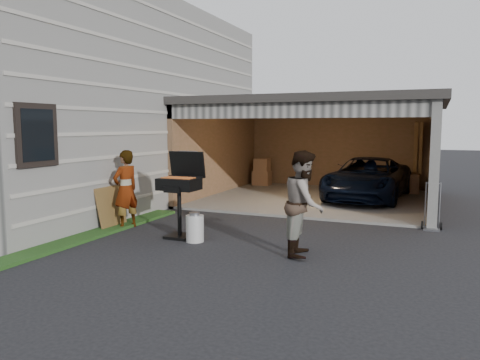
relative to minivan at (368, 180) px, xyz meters
The scene contains 11 objects.
ground 7.24m from the minivan, 107.11° to the right, with size 80.00×80.00×0.00m, color black.
house 8.89m from the minivan, 160.36° to the right, with size 7.00×11.00×5.50m, color #474744.
groundcover_strip 9.05m from the minivan, 118.97° to the right, with size 0.50×8.00×0.06m, color #193814.
garage 1.87m from the minivan, behind, with size 6.80×6.30×2.90m.
minivan is the anchor object (origin of this frame).
woman 7.13m from the minivan, 126.35° to the right, with size 0.60×0.40×1.66m, color #9AB5C2.
man 6.35m from the minivan, 91.72° to the right, with size 0.85×0.67×1.76m, color #402419.
bbq_grill 6.64m from the minivan, 114.27° to the right, with size 0.75×0.66×1.66m.
propane_tank 6.66m from the minivan, 110.28° to the right, with size 0.33×0.33×0.50m, color beige.
plywood_panel 7.41m from the minivan, 127.59° to the right, with size 0.04×0.80×0.89m, color #53401C.
hand_truck 3.88m from the minivan, 62.66° to the right, with size 0.41×0.30×1.00m.
Camera 1 is at (3.93, -6.92, 2.15)m, focal length 35.00 mm.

